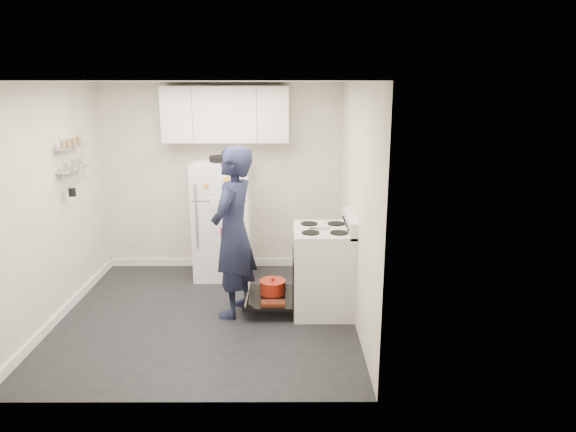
{
  "coord_description": "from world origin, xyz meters",
  "views": [
    {
      "loc": [
        0.87,
        -5.21,
        2.48
      ],
      "look_at": [
        0.89,
        0.31,
        1.05
      ],
      "focal_mm": 32.0,
      "sensor_mm": 36.0,
      "label": 1
    }
  ],
  "objects_px": {
    "electric_range": "(322,270)",
    "person": "(233,232)",
    "open_oven_door": "(271,292)",
    "refrigerator": "(223,219)"
  },
  "relations": [
    {
      "from": "electric_range",
      "to": "open_oven_door",
      "type": "xyz_separation_m",
      "value": [
        -0.57,
        0.03,
        -0.28
      ]
    },
    {
      "from": "open_oven_door",
      "to": "refrigerator",
      "type": "relative_size",
      "value": 0.44
    },
    {
      "from": "open_oven_door",
      "to": "person",
      "type": "distance_m",
      "value": 0.85
    },
    {
      "from": "refrigerator",
      "to": "person",
      "type": "height_order",
      "value": "person"
    },
    {
      "from": "electric_range",
      "to": "person",
      "type": "distance_m",
      "value": 1.07
    },
    {
      "from": "electric_range",
      "to": "refrigerator",
      "type": "height_order",
      "value": "refrigerator"
    },
    {
      "from": "electric_range",
      "to": "person",
      "type": "bearing_deg",
      "value": -175.34
    },
    {
      "from": "open_oven_door",
      "to": "refrigerator",
      "type": "xyz_separation_m",
      "value": [
        -0.65,
        1.06,
        0.58
      ]
    },
    {
      "from": "person",
      "to": "open_oven_door",
      "type": "bearing_deg",
      "value": 124.84
    },
    {
      "from": "electric_range",
      "to": "person",
      "type": "relative_size",
      "value": 0.59
    }
  ]
}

